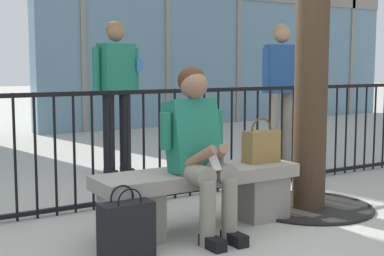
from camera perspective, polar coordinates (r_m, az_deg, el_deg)
name	(u,v)px	position (r m, az deg, el deg)	size (l,w,h in m)	color
ground_plane	(199,228)	(4.18, 0.73, -10.41)	(60.00, 60.00, 0.00)	#B2ADA3
stone_bench	(199,193)	(4.11, 0.74, -6.78)	(1.60, 0.44, 0.45)	gray
seated_person_with_phone	(199,146)	(3.89, 0.74, -1.86)	(0.52, 0.66, 1.21)	gray
handbag_on_bench	(261,146)	(4.38, 7.24, -1.83)	(0.29, 0.14, 0.36)	olive
shopping_bag	(126,229)	(3.55, -6.87, -10.44)	(0.34, 0.16, 0.46)	black
bystander_at_railing	(116,85)	(6.16, -7.90, 4.45)	(0.55, 0.29, 1.71)	black
bystander_further_back	(281,84)	(6.53, 9.29, 4.54)	(0.55, 0.35, 1.71)	gray
plaza_railing	(144,146)	(4.84, -5.06, -1.88)	(9.90, 0.04, 1.01)	black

